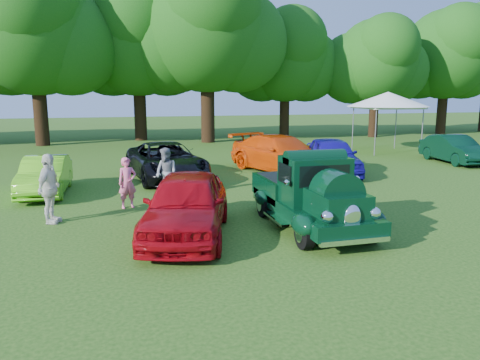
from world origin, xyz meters
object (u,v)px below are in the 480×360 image
object	(u,v)px
back_car_blue	(332,156)
back_car_green	(454,149)
back_car_black	(166,161)
back_car_orange	(281,154)
red_convertible	(187,205)
back_car_lime	(45,176)
canopy_tent	(388,100)
spectator_white	(49,189)
hero_pickup	(310,196)
spectator_grey	(166,173)
spectator_pink	(127,183)

from	to	relation	value
back_car_blue	back_car_green	size ratio (longest dim) A/B	1.11
back_car_black	back_car_orange	world-z (taller)	back_car_orange
red_convertible	back_car_lime	world-z (taller)	red_convertible
back_car_blue	canopy_tent	size ratio (longest dim) A/B	0.93
red_convertible	spectator_white	bearing A→B (deg)	163.68
spectator_white	back_car_green	bearing A→B (deg)	-52.64
hero_pickup	canopy_tent	size ratio (longest dim) A/B	0.97
back_car_green	spectator_grey	world-z (taller)	spectator_grey
hero_pickup	canopy_tent	distance (m)	17.45
spectator_grey	canopy_tent	size ratio (longest dim) A/B	0.34
spectator_pink	back_car_orange	bearing A→B (deg)	19.94
back_car_green	canopy_tent	bearing A→B (deg)	106.25
back_car_black	spectator_grey	xyz separation A→B (m)	(-0.38, -3.33, 0.09)
spectator_grey	back_car_blue	bearing A→B (deg)	74.26
back_car_green	back_car_blue	bearing A→B (deg)	-163.10
back_car_green	spectator_white	xyz separation A→B (m)	(-18.35, -6.45, 0.25)
back_car_black	spectator_grey	size ratio (longest dim) A/B	3.22
spectator_grey	canopy_tent	distance (m)	16.84
back_car_green	spectator_grey	distance (m)	15.49
back_car_black	back_car_blue	size ratio (longest dim) A/B	1.16
spectator_pink	spectator_grey	world-z (taller)	spectator_grey
back_car_black	spectator_white	xyz separation A→B (m)	(-3.79, -5.66, 0.20)
back_car_orange	hero_pickup	bearing A→B (deg)	-126.50
hero_pickup	back_car_blue	world-z (taller)	hero_pickup
back_car_blue	spectator_grey	bearing A→B (deg)	-146.91
spectator_white	canopy_tent	size ratio (longest dim) A/B	0.38
back_car_green	spectator_white	world-z (taller)	spectator_white
back_car_lime	back_car_orange	distance (m)	9.83
back_car_lime	spectator_grey	size ratio (longest dim) A/B	2.36
red_convertible	back_car_orange	xyz separation A→B (m)	(5.60, 8.38, 0.01)
canopy_tent	back_car_blue	bearing A→B (deg)	-136.83
hero_pickup	spectator_pink	distance (m)	5.70
canopy_tent	red_convertible	bearing A→B (deg)	-136.42
hero_pickup	back_car_blue	distance (m)	8.39
back_car_black	spectator_pink	xyz separation A→B (m)	(-1.70, -4.45, 0.03)
spectator_pink	spectator_white	world-z (taller)	spectator_white
spectator_pink	canopy_tent	world-z (taller)	canopy_tent
back_car_black	back_car_blue	xyz separation A→B (m)	(7.08, -0.61, 0.04)
hero_pickup	back_car_black	bearing A→B (deg)	109.97
back_car_lime	back_car_blue	xyz separation A→B (m)	(11.47, 1.05, 0.14)
back_car_orange	spectator_white	world-z (taller)	spectator_white
canopy_tent	hero_pickup	bearing A→B (deg)	-128.84
red_convertible	spectator_grey	bearing A→B (deg)	105.92
hero_pickup	spectator_white	xyz separation A→B (m)	(-6.65, 2.21, 0.13)
red_convertible	canopy_tent	world-z (taller)	canopy_tent
back_car_blue	back_car_green	bearing A→B (deg)	23.69
back_car_orange	spectator_white	distance (m)	10.92
hero_pickup	back_car_green	bearing A→B (deg)	36.49
red_convertible	spectator_pink	xyz separation A→B (m)	(-1.29, 3.38, -0.02)
back_car_orange	spectator_pink	xyz separation A→B (m)	(-6.89, -5.01, -0.02)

